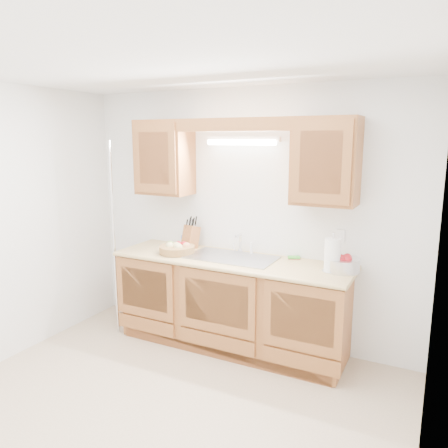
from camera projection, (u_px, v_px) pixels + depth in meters
The scene contains 17 objects.
room at pixel (156, 251), 3.03m from camera, with size 3.52×3.50×2.50m.
base_cabinets at pixel (231, 304), 4.24m from camera, with size 2.20×0.60×0.86m, color #A05C2F.
countertop at pixel (231, 260), 4.14m from camera, with size 2.30×0.63×0.04m, color tan.
upper_cabinet_left at pixel (165, 158), 4.46m from camera, with size 0.55×0.33×0.75m, color #A05C2F.
upper_cabinet_right at pixel (326, 161), 3.72m from camera, with size 0.55×0.33×0.75m, color #A05C2F.
valance at pixel (231, 124), 3.90m from camera, with size 2.20×0.05×0.12m, color #A05C2F.
fluorescent_fixture at pixel (242, 141), 4.13m from camera, with size 0.76×0.08×0.08m.
sink at pixel (232, 265), 4.17m from camera, with size 0.84×0.46×0.36m.
wire_shelf_pole at pixel (114, 240), 4.43m from camera, with size 0.03×0.03×2.00m, color silver.
outlet_plate at pixel (340, 236), 3.94m from camera, with size 0.08×0.01×0.12m, color white.
fruit_basket at pixel (177, 248), 4.32m from camera, with size 0.45×0.45×0.11m.
knife_block at pixel (191, 237), 4.50m from camera, with size 0.16×0.22×0.34m.
orange_canister at pixel (191, 237), 4.51m from camera, with size 0.10×0.10×0.23m.
soap_bottle at pixel (186, 238), 4.60m from camera, with size 0.08×0.08×0.17m, color blue.
sponge at pixel (294, 258), 4.12m from camera, with size 0.13×0.11×0.02m.
paper_towel at pixel (332, 255), 3.69m from camera, with size 0.17×0.17×0.34m.
apple_bowl at pixel (343, 264), 3.73m from camera, with size 0.38×0.38×0.15m.
Camera 1 is at (1.75, -2.41, 2.02)m, focal length 35.00 mm.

